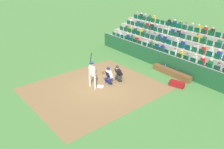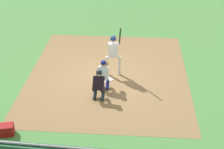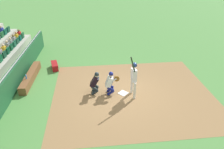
# 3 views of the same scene
# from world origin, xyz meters

# --- Properties ---
(ground_plane) EXTENTS (160.00, 160.00, 0.00)m
(ground_plane) POSITION_xyz_m (0.00, 0.00, 0.00)
(ground_plane) COLOR #4C8541
(infield_dirt_patch) EXTENTS (7.40, 8.63, 0.01)m
(infield_dirt_patch) POSITION_xyz_m (0.00, 0.50, 0.00)
(infield_dirt_patch) COLOR olive
(infield_dirt_patch) RESTS_ON ground_plane
(home_plate_marker) EXTENTS (0.62, 0.62, 0.02)m
(home_plate_marker) POSITION_xyz_m (0.00, 0.00, 0.02)
(home_plate_marker) COLOR white
(home_plate_marker) RESTS_ON infield_dirt_patch
(batter_at_plate) EXTENTS (0.71, 0.41, 2.34)m
(batter_at_plate) POSITION_xyz_m (0.23, 0.48, 1.19)
(batter_at_plate) COLOR silver
(batter_at_plate) RESTS_ON ground_plane
(catcher_crouching) EXTENTS (0.47, 0.73, 1.30)m
(catcher_crouching) POSITION_xyz_m (-0.03, -0.67, 0.72)
(catcher_crouching) COLOR navy
(catcher_crouching) RESTS_ON ground_plane
(home_plate_umpire) EXTENTS (0.48, 0.51, 1.26)m
(home_plate_umpire) POSITION_xyz_m (-0.12, -1.46, 0.69)
(home_plate_umpire) COLOR #1D262B
(home_plate_umpire) RESTS_ON ground_plane
(dugout_wall) EXTENTS (14.58, 0.24, 1.33)m
(dugout_wall) POSITION_xyz_m (0.00, -5.79, 0.64)
(dugout_wall) COLOR #1E5331
(dugout_wall) RESTS_ON ground_plane
(dugout_bench) EXTENTS (3.32, 0.40, 0.44)m
(dugout_bench) POSITION_xyz_m (-1.76, -5.24, 0.22)
(dugout_bench) COLOR brown
(dugout_bench) RESTS_ON ground_plane
(water_bottle_on_bench) EXTENTS (0.07, 0.07, 0.24)m
(water_bottle_on_bench) POSITION_xyz_m (-1.12, -5.26, 0.56)
(water_bottle_on_bench) COLOR #2F78D0
(water_bottle_on_bench) RESTS_ON dugout_bench
(equipment_duffel_bag) EXTENTS (1.05, 0.61, 0.39)m
(equipment_duffel_bag) POSITION_xyz_m (-3.16, -4.10, 0.20)
(equipment_duffel_bag) COLOR maroon
(equipment_duffel_bag) RESTS_ON ground_plane
(bleacher_stand) EXTENTS (17.66, 4.12, 2.79)m
(bleacher_stand) POSITION_xyz_m (-0.00, -9.63, 0.82)
(bleacher_stand) COLOR #A7A69A
(bleacher_stand) RESTS_ON ground_plane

